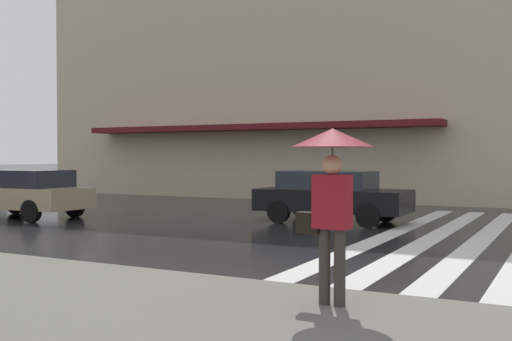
{
  "coord_description": "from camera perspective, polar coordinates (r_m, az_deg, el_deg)",
  "views": [
    {
      "loc": [
        -10.31,
        1.66,
        1.82
      ],
      "look_at": [
        2.1,
        8.13,
        1.49
      ],
      "focal_mm": 43.03,
      "sensor_mm": 36.0,
      "label": 1
    }
  ],
  "objects": [
    {
      "name": "car_champagne",
      "position": [
        19.31,
        -20.78,
        -1.89
      ],
      "size": [
        1.85,
        4.1,
        1.41
      ],
      "color": "tan",
      "rests_on": "ground_plane"
    },
    {
      "name": "car_black",
      "position": [
        16.92,
        7.01,
        -2.26
      ],
      "size": [
        1.85,
        4.1,
        1.41
      ],
      "color": "black",
      "rests_on": "ground_plane"
    },
    {
      "name": "haussmann_block_mid",
      "position": [
        33.15,
        5.83,
        13.99
      ],
      "size": [
        15.67,
        22.51,
        18.54
      ],
      "color": "beige",
      "rests_on": "ground_plane"
    },
    {
      "name": "pedestrian_with_floral_umbrella",
      "position": [
        6.87,
        7.03,
        0.19
      ],
      "size": [
        0.92,
        0.92,
        1.98
      ],
      "color": "maroon",
      "rests_on": "sidewalk_pavement"
    }
  ]
}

